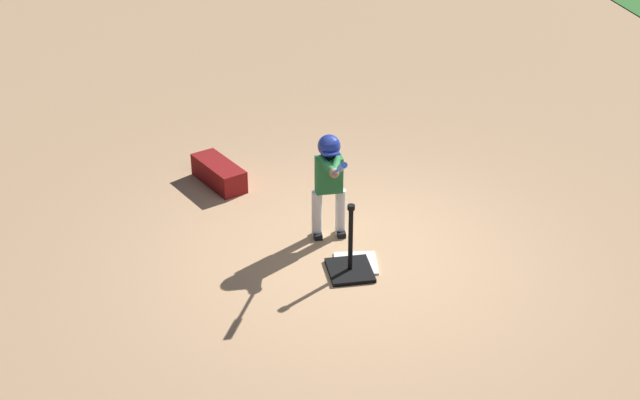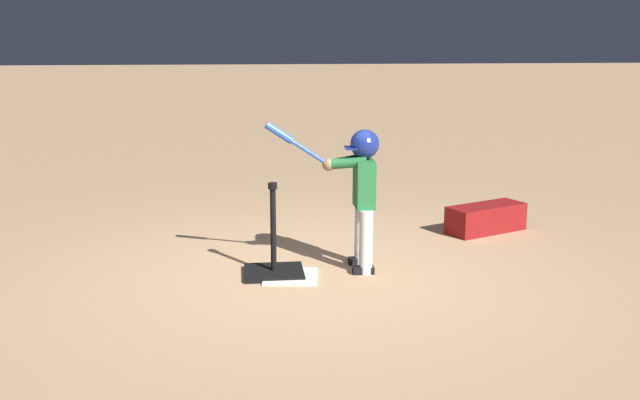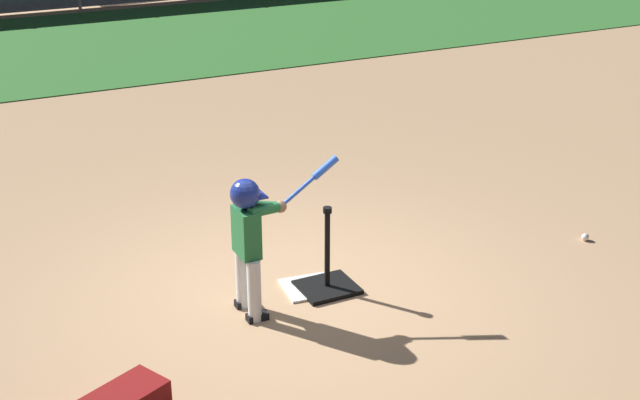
% 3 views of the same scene
% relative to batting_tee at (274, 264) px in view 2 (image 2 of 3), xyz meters
% --- Properties ---
extents(ground_plane, '(90.00, 90.00, 0.00)m').
position_rel_batting_tee_xyz_m(ground_plane, '(-0.31, 0.06, -0.10)').
color(ground_plane, tan).
extents(home_plate, '(0.49, 0.49, 0.02)m').
position_rel_batting_tee_xyz_m(home_plate, '(-0.14, 0.09, -0.09)').
color(home_plate, white).
rests_on(home_plate, ground_plane).
extents(batting_tee, '(0.50, 0.45, 0.79)m').
position_rel_batting_tee_xyz_m(batting_tee, '(0.00, 0.00, 0.00)').
color(batting_tee, black).
rests_on(batting_tee, ground_plane).
extents(batter_child, '(0.95, 0.38, 1.28)m').
position_rel_batting_tee_xyz_m(batter_child, '(-0.74, -0.08, 0.67)').
color(batter_child, silver).
rests_on(batter_child, ground_plane).
extents(equipment_bag, '(0.90, 0.65, 0.28)m').
position_rel_batting_tee_xyz_m(equipment_bag, '(-2.22, -1.17, 0.04)').
color(equipment_bag, maroon).
rests_on(equipment_bag, ground_plane).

